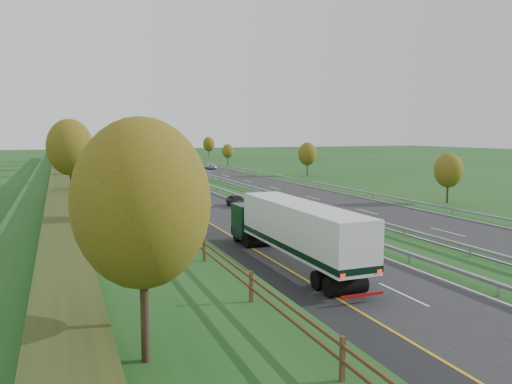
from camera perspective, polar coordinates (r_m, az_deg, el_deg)
ground at (r=80.31m, az=-4.84°, el=0.76°), size 400.00×400.00×0.00m
near_carriageway at (r=83.27m, az=-11.12°, el=0.89°), size 10.50×200.00×0.04m
far_carriageway at (r=87.77m, az=-0.47°, el=1.31°), size 10.50×200.00×0.04m
hard_shoulder at (r=82.68m, az=-13.67°, el=0.78°), size 3.00×200.00×0.04m
lane_markings at (r=84.54m, az=-6.84°, el=1.07°), size 26.75×200.00×0.01m
embankment_left at (r=81.84m, az=-20.12°, el=1.19°), size 12.00×200.00×2.00m
hedge_left at (r=81.69m, az=-21.56°, el=2.21°), size 2.20×180.00×1.10m
fence_left at (r=81.53m, az=-16.99°, el=2.51°), size 0.12×189.06×1.20m
median_barrier_near at (r=84.43m, az=-7.32°, el=1.44°), size 0.32×200.00×0.71m
median_barrier_far at (r=85.83m, az=-4.02°, el=1.57°), size 0.32×200.00×0.71m
outer_barrier_far at (r=89.96m, az=2.98°, el=1.81°), size 0.32×200.00×0.71m
trees_left at (r=78.17m, az=-19.94°, el=4.90°), size 6.64×164.30×7.66m
trees_far at (r=119.50m, az=0.42°, el=4.79°), size 8.45×118.60×7.12m
box_lorry at (r=31.37m, az=4.26°, el=-4.31°), size 2.58×16.28×4.06m
road_tanker at (r=109.66m, az=-14.56°, el=3.15°), size 2.40×11.22×3.46m
car_dark_near at (r=56.81m, az=-2.23°, el=-0.98°), size 1.57×3.89×1.33m
car_silver_mid at (r=89.38m, az=-12.91°, el=1.70°), size 2.02×4.36×1.38m
car_small_far at (r=143.85m, az=-15.82°, el=3.49°), size 2.56×5.42×1.53m
car_oncoming at (r=116.50m, az=-5.29°, el=2.96°), size 2.51×4.84×1.30m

